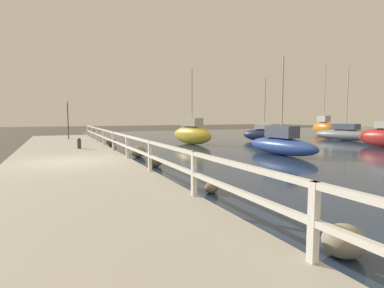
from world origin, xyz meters
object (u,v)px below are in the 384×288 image
sailboat_gray (346,134)px  sailboat_yellow (192,134)px  sailboat_orange (323,127)px  sailboat_navy (264,134)px  sailboat_blue (281,144)px  mooring_bollard (79,143)px  dock_lamp (68,112)px

sailboat_gray → sailboat_yellow: 13.78m
sailboat_orange → sailboat_navy: size_ratio=1.56×
sailboat_blue → mooring_bollard: bearing=153.5°
sailboat_gray → sailboat_blue: 13.10m
mooring_bollard → sailboat_gray: (21.70, 0.95, -0.05)m
sailboat_gray → sailboat_orange: 7.24m
mooring_bollard → sailboat_blue: bearing=-24.8°
sailboat_gray → sailboat_navy: size_ratio=1.24×
sailboat_gray → sailboat_navy: sailboat_gray is taller
sailboat_orange → sailboat_gray: bearing=-116.1°
dock_lamp → mooring_bollard: bearing=-88.4°
sailboat_gray → sailboat_blue: (-11.90, -5.48, 0.02)m
sailboat_yellow → dock_lamp: bearing=137.7°
dock_lamp → sailboat_gray: sailboat_gray is taller
sailboat_yellow → sailboat_blue: (1.68, -7.78, -0.20)m
mooring_bollard → sailboat_gray: 21.72m
sailboat_gray → sailboat_yellow: size_ratio=1.16×
dock_lamp → sailboat_navy: size_ratio=0.57×
mooring_bollard → dock_lamp: size_ratio=0.19×
dock_lamp → sailboat_gray: 23.03m
sailboat_orange → dock_lamp: bearing=-174.0°
sailboat_yellow → sailboat_blue: 7.96m
sailboat_orange → sailboat_yellow: 18.01m
sailboat_navy → sailboat_yellow: (-6.36, 0.39, 0.18)m
sailboat_gray → sailboat_navy: (-7.22, 1.91, 0.03)m
dock_lamp → sailboat_gray: (21.92, -6.84, -1.80)m
mooring_bollard → dock_lamp: 7.99m
sailboat_yellow → sailboat_blue: size_ratio=1.06×
sailboat_gray → sailboat_orange: sailboat_orange is taller
sailboat_navy → sailboat_blue: (-4.68, -7.39, -0.01)m
sailboat_orange → mooring_bollard: bearing=-157.0°
mooring_bollard → sailboat_gray: sailboat_gray is taller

